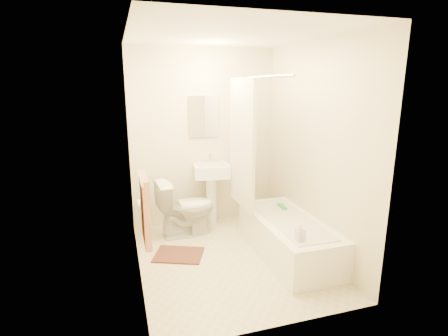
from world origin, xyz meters
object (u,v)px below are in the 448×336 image
object	(u,v)px
sink	(211,192)
bath_mat	(179,255)
soap_bottle	(300,233)
bathtub	(288,237)
toilet	(186,208)

from	to	relation	value
sink	bath_mat	world-z (taller)	sink
sink	bath_mat	xyz separation A→B (m)	(-0.62, -0.82, -0.46)
soap_bottle	bath_mat	bearing A→B (deg)	141.28
bath_mat	soap_bottle	distance (m)	1.46
bathtub	soap_bottle	xyz separation A→B (m)	(-0.15, -0.53, 0.30)
bath_mat	soap_bottle	size ratio (longest dim) A/B	3.08
bathtub	toilet	bearing A→B (deg)	139.00
toilet	bathtub	xyz separation A→B (m)	(1.02, -0.89, -0.15)
toilet	bath_mat	distance (m)	0.69
bathtub	bath_mat	distance (m)	1.28
sink	toilet	bearing A→B (deg)	-140.05
soap_bottle	sink	bearing A→B (deg)	105.12
toilet	bath_mat	world-z (taller)	toilet
toilet	bathtub	world-z (taller)	toilet
sink	soap_bottle	world-z (taller)	sink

